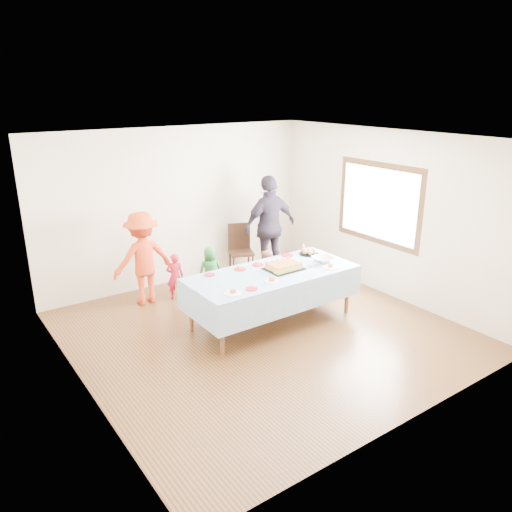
% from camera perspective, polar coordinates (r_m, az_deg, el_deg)
% --- Properties ---
extents(ground, '(5.00, 5.00, 0.00)m').
position_cam_1_polar(ground, '(7.20, 0.78, -8.60)').
color(ground, '#4E2716').
rests_on(ground, ground).
extents(room_walls, '(5.04, 5.04, 2.72)m').
position_cam_1_polar(room_walls, '(6.61, 1.21, 5.30)').
color(room_walls, beige).
rests_on(room_walls, ground).
extents(party_table, '(2.50, 1.10, 0.78)m').
position_cam_1_polar(party_table, '(7.21, 1.88, -2.25)').
color(party_table, '#53301C').
rests_on(party_table, ground).
extents(birthday_cake, '(0.53, 0.41, 0.09)m').
position_cam_1_polar(birthday_cake, '(7.29, 3.20, -1.20)').
color(birthday_cake, black).
rests_on(birthday_cake, party_table).
extents(rolls_tray, '(0.31, 0.31, 0.09)m').
position_cam_1_polar(rolls_tray, '(7.97, 6.09, 0.47)').
color(rolls_tray, black).
rests_on(rolls_tray, party_table).
extents(punch_bowl, '(0.32, 0.32, 0.08)m').
position_cam_1_polar(punch_bowl, '(7.66, 7.69, -0.37)').
color(punch_bowl, silver).
rests_on(punch_bowl, party_table).
extents(party_hat, '(0.09, 0.09, 0.16)m').
position_cam_1_polar(party_hat, '(8.08, 5.44, 1.05)').
color(party_hat, white).
rests_on(party_hat, party_table).
extents(fork_pile, '(0.24, 0.18, 0.07)m').
position_cam_1_polar(fork_pile, '(7.46, 6.66, -0.91)').
color(fork_pile, white).
rests_on(fork_pile, party_table).
extents(plate_red_far_a, '(0.16, 0.16, 0.01)m').
position_cam_1_polar(plate_red_far_a, '(7.10, -5.35, -2.15)').
color(plate_red_far_a, red).
rests_on(plate_red_far_a, party_table).
extents(plate_red_far_b, '(0.19, 0.19, 0.01)m').
position_cam_1_polar(plate_red_far_b, '(7.29, -1.84, -1.50)').
color(plate_red_far_b, red).
rests_on(plate_red_far_b, party_table).
extents(plate_red_far_c, '(0.17, 0.17, 0.01)m').
position_cam_1_polar(plate_red_far_c, '(7.46, 0.21, -1.01)').
color(plate_red_far_c, red).
rests_on(plate_red_far_c, party_table).
extents(plate_red_far_d, '(0.19, 0.19, 0.01)m').
position_cam_1_polar(plate_red_far_d, '(7.89, 3.61, 0.09)').
color(plate_red_far_d, red).
rests_on(plate_red_far_d, party_table).
extents(plate_red_near, '(0.16, 0.16, 0.01)m').
position_cam_1_polar(plate_red_near, '(6.59, -0.51, -3.77)').
color(plate_red_near, red).
rests_on(plate_red_near, party_table).
extents(plate_white_left, '(0.23, 0.23, 0.01)m').
position_cam_1_polar(plate_white_left, '(6.46, -2.65, -4.27)').
color(plate_white_left, white).
rests_on(plate_white_left, party_table).
extents(plate_white_mid, '(0.20, 0.20, 0.01)m').
position_cam_1_polar(plate_white_mid, '(6.83, 1.82, -2.92)').
color(plate_white_mid, white).
rests_on(plate_white_mid, party_table).
extents(plate_white_right, '(0.24, 0.24, 0.01)m').
position_cam_1_polar(plate_white_right, '(7.44, 8.51, -1.27)').
color(plate_white_right, white).
rests_on(plate_white_right, party_table).
extents(dining_chair, '(0.53, 0.53, 0.95)m').
position_cam_1_polar(dining_chair, '(9.15, -1.81, 1.08)').
color(dining_chair, black).
rests_on(dining_chair, ground).
extents(toddler_left, '(0.33, 0.27, 0.78)m').
position_cam_1_polar(toddler_left, '(8.21, -9.23, -2.31)').
color(toddler_left, red).
rests_on(toddler_left, ground).
extents(toddler_mid, '(0.46, 0.36, 0.83)m').
position_cam_1_polar(toddler_mid, '(8.30, -5.22, -1.72)').
color(toddler_mid, '#256F2E').
rests_on(toddler_mid, ground).
extents(toddler_right, '(0.49, 0.43, 0.84)m').
position_cam_1_polar(toddler_right, '(8.08, 1.15, -2.19)').
color(toddler_right, tan).
rests_on(toddler_right, ground).
extents(adult_left, '(0.98, 0.58, 1.50)m').
position_cam_1_polar(adult_left, '(8.05, -12.80, -0.26)').
color(adult_left, '#DE421B').
rests_on(adult_left, ground).
extents(adult_right, '(1.08, 0.46, 1.84)m').
position_cam_1_polar(adult_right, '(9.02, 1.57, 3.43)').
color(adult_right, '#2B2533').
rests_on(adult_right, ground).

